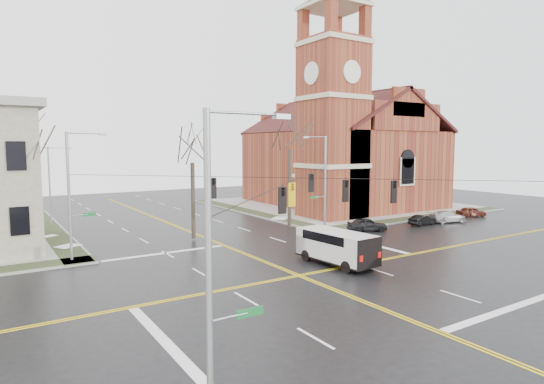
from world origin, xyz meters
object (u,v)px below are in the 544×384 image
streetlight_north_a (51,183)px  parked_car_b (422,220)px  parked_car_d (471,212)px  tree_nw_near (192,157)px  cargo_van (334,244)px  signal_pole_ne (324,180)px  signal_pole_sw (214,262)px  parked_car_a (367,224)px  parked_car_c (447,217)px  signal_pole_nw (72,192)px  church (339,144)px  tree_ne (290,144)px  streetlight_north_b (32,173)px  tree_nw_far (28,152)px

streetlight_north_a → parked_car_b: streetlight_north_a is taller
parked_car_d → tree_nw_near: 33.46m
cargo_van → parked_car_d: size_ratio=1.77×
tree_nw_near → parked_car_b: bearing=-14.1°
signal_pole_ne → tree_nw_near: (-12.57, 2.37, 2.25)m
signal_pole_ne → signal_pole_sw: size_ratio=1.00×
cargo_van → parked_car_a: (10.71, 7.63, -0.71)m
cargo_van → parked_car_c: size_ratio=1.46×
signal_pole_nw → parked_car_d: bearing=-3.7°
church → cargo_van: church is taller
signal_pole_nw → parked_car_b: bearing=-5.9°
cargo_van → parked_car_b: bearing=16.7°
signal_pole_nw → streetlight_north_a: signal_pole_nw is taller
tree_ne → signal_pole_ne: bearing=-48.1°
streetlight_north_a → parked_car_a: 31.92m
tree_nw_near → streetlight_north_b: bearing=105.4°
signal_pole_nw → streetlight_north_b: size_ratio=1.12×
parked_car_c → tree_nw_far: tree_nw_far is taller
signal_pole_sw → tree_nw_near: bearing=68.4°
signal_pole_sw → tree_nw_near: (10.07, 25.37, 2.25)m
cargo_van → parked_car_d: bearing=11.1°
streetlight_north_b → parked_car_b: size_ratio=2.45×
tree_nw_far → tree_nw_near: bearing=-0.4°
signal_pole_nw → parked_car_a: 26.33m
signal_pole_ne → parked_car_d: size_ratio=2.57×
signal_pole_ne → signal_pole_nw: 22.64m
parked_car_a → tree_nw_far: bearing=103.8°
parked_car_a → parked_car_d: (16.65, 0.00, -0.05)m
church → streetlight_north_b: church is taller
church → parked_car_a: size_ratio=7.21×
signal_pole_ne → signal_pole_sw: bearing=-134.6°
streetlight_north_a → signal_pole_nw: bearing=-92.3°
tree_nw_far → tree_ne: tree_ne is taller
streetlight_north_b → parked_car_c: (36.09, -40.19, -3.85)m
parked_car_b → tree_nw_near: (-23.02, 5.80, 6.66)m
parked_car_c → parked_car_d: size_ratio=1.22×
streetlight_north_a → streetlight_north_b: size_ratio=1.00×
signal_pole_ne → parked_car_b: (10.44, -3.42, -4.41)m
parked_car_a → tree_ne: 10.84m
cargo_van → tree_ne: (5.26, 12.92, 7.03)m
church → parked_car_d: size_ratio=7.85×
streetlight_north_a → parked_car_b: size_ratio=2.45×
signal_pole_sw → parked_car_b: bearing=30.6°
parked_car_b → tree_nw_far: 36.67m
signal_pole_sw → tree_ne: 32.84m
signal_pole_ne → parked_car_d: bearing=-7.9°
streetlight_north_a → tree_ne: 24.47m
signal_pole_ne → parked_car_c: (14.12, -3.69, -4.33)m
tree_nw_far → streetlight_north_b: bearing=84.9°
tree_nw_far → church: bearing=15.7°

